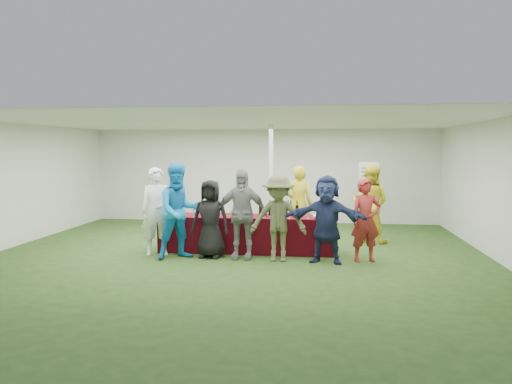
# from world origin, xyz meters

# --- Properties ---
(ground) EXTENTS (60.00, 60.00, 0.00)m
(ground) POSITION_xyz_m (0.00, 0.00, 0.00)
(ground) COLOR #284719
(ground) RESTS_ON ground
(tent) EXTENTS (10.00, 10.00, 10.00)m
(tent) POSITION_xyz_m (0.50, 1.20, 1.35)
(tent) COLOR white
(tent) RESTS_ON ground
(serving_table) EXTENTS (3.60, 0.80, 0.75)m
(serving_table) POSITION_xyz_m (0.13, -0.26, 0.38)
(serving_table) COLOR #54080A
(serving_table) RESTS_ON ground
(wine_bottles) EXTENTS (0.83, 0.15, 0.32)m
(wine_bottles) POSITION_xyz_m (0.82, -0.12, 0.87)
(wine_bottles) COLOR black
(wine_bottles) RESTS_ON serving_table
(wine_glasses) EXTENTS (2.72, 0.13, 0.16)m
(wine_glasses) POSITION_xyz_m (-0.06, -0.51, 0.86)
(wine_glasses) COLOR silver
(wine_glasses) RESTS_ON serving_table
(water_bottle) EXTENTS (0.07, 0.07, 0.23)m
(water_bottle) POSITION_xyz_m (0.16, -0.18, 0.85)
(water_bottle) COLOR silver
(water_bottle) RESTS_ON serving_table
(bar_towel) EXTENTS (0.25, 0.18, 0.03)m
(bar_towel) POSITION_xyz_m (1.64, -0.21, 0.77)
(bar_towel) COLOR white
(bar_towel) RESTS_ON serving_table
(dump_bucket) EXTENTS (0.22, 0.22, 0.18)m
(dump_bucket) POSITION_xyz_m (1.69, -0.48, 0.84)
(dump_bucket) COLOR slate
(dump_bucket) RESTS_ON serving_table
(wine_list_sign) EXTENTS (0.50, 0.03, 1.80)m
(wine_list_sign) POSITION_xyz_m (2.87, 2.51, 1.32)
(wine_list_sign) COLOR slate
(wine_list_sign) RESTS_ON ground
(staff_pourer) EXTENTS (0.65, 0.43, 1.76)m
(staff_pourer) POSITION_xyz_m (1.16, 0.85, 0.88)
(staff_pourer) COLOR gold
(staff_pourer) RESTS_ON ground
(staff_back) EXTENTS (1.04, 0.93, 1.77)m
(staff_back) POSITION_xyz_m (2.79, 1.15, 0.88)
(staff_back) COLOR yellow
(staff_back) RESTS_ON ground
(customer_0) EXTENTS (0.76, 0.64, 1.77)m
(customer_0) POSITION_xyz_m (-1.61, -0.79, 0.88)
(customer_0) COLOR white
(customer_0) RESTS_ON ground
(customer_1) EXTENTS (1.14, 1.08, 1.86)m
(customer_1) POSITION_xyz_m (-1.07, -1.07, 0.93)
(customer_1) COLOR #1380CD
(customer_1) RESTS_ON ground
(customer_2) EXTENTS (0.78, 0.54, 1.54)m
(customer_2) POSITION_xyz_m (-0.49, -0.91, 0.77)
(customer_2) COLOR black
(customer_2) RESTS_ON ground
(customer_3) EXTENTS (1.03, 0.43, 1.75)m
(customer_3) POSITION_xyz_m (0.13, -0.95, 0.88)
(customer_3) COLOR gray
(customer_3) RESTS_ON ground
(customer_4) EXTENTS (1.07, 0.63, 1.65)m
(customer_4) POSITION_xyz_m (0.86, -1.07, 0.82)
(customer_4) COLOR #484E2D
(customer_4) RESTS_ON ground
(customer_5) EXTENTS (1.59, 0.74, 1.65)m
(customer_5) POSITION_xyz_m (1.77, -1.08, 0.83)
(customer_5) COLOR #1B2347
(customer_5) RESTS_ON ground
(customer_6) EXTENTS (0.66, 0.53, 1.59)m
(customer_6) POSITION_xyz_m (2.51, -0.89, 0.79)
(customer_6) COLOR maroon
(customer_6) RESTS_ON ground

